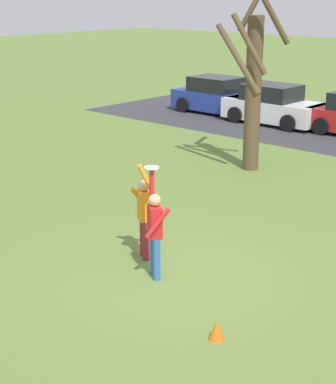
% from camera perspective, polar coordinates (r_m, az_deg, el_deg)
% --- Properties ---
extents(ground_plane, '(120.00, 120.00, 0.00)m').
position_cam_1_polar(ground_plane, '(12.05, 0.95, -7.70)').
color(ground_plane, olive).
extents(person_catcher, '(0.57, 0.53, 2.08)m').
position_cam_1_polar(person_catcher, '(11.67, -1.20, -3.32)').
color(person_catcher, '#3366B7').
rests_on(person_catcher, ground_plane).
extents(person_defender, '(0.65, 0.63, 2.04)m').
position_cam_1_polar(person_defender, '(12.52, -2.17, -1.84)').
color(person_defender, maroon).
rests_on(person_defender, ground_plane).
extents(frisbee_disc, '(0.27, 0.27, 0.02)m').
position_cam_1_polar(frisbee_disc, '(11.53, -1.49, 2.23)').
color(frisbee_disc, white).
rests_on(frisbee_disc, person_catcher).
extents(parked_car_blue, '(4.12, 2.07, 1.59)m').
position_cam_1_polar(parked_car_blue, '(28.19, 4.53, 8.63)').
color(parked_car_blue, '#233893').
rests_on(parked_car_blue, ground_plane).
extents(parked_car_white, '(4.12, 2.07, 1.59)m').
position_cam_1_polar(parked_car_white, '(26.13, 9.55, 7.71)').
color(parked_car_white, white).
rests_on(parked_car_white, ground_plane).
extents(bare_tree_tall, '(1.85, 1.70, 5.79)m').
position_cam_1_polar(bare_tree_tall, '(18.78, 7.72, 9.79)').
color(bare_tree_tall, brown).
rests_on(bare_tree_tall, ground_plane).
extents(field_cone_orange, '(0.26, 0.26, 0.32)m').
position_cam_1_polar(field_cone_orange, '(10.00, 4.43, -12.41)').
color(field_cone_orange, orange).
rests_on(field_cone_orange, ground_plane).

